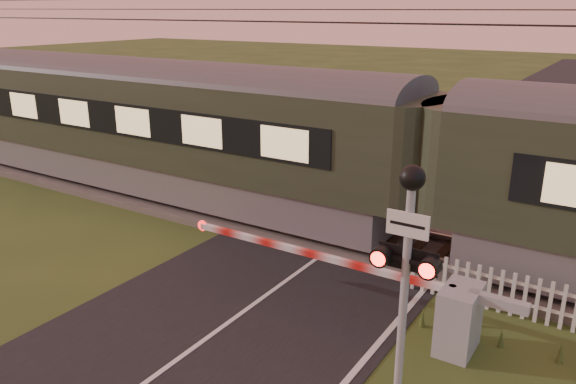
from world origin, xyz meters
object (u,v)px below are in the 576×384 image
Objects in this scene: crossing_signal at (408,244)px; boom_gate at (442,311)px; picket_fence at (501,291)px; train at (435,166)px.

boom_gate is at bearing 86.53° from crossing_signal.
crossing_signal reaches higher than picket_fence.
picket_fence is at bearing 69.82° from boom_gate.
crossing_signal is (1.39, -5.41, 0.30)m from train.
crossing_signal is at bearing -93.47° from boom_gate.
train is 11.43× the size of crossing_signal.
boom_gate is (1.50, -3.64, -1.61)m from train.
train reaches higher than picket_fence.
train reaches higher than boom_gate.
train reaches higher than crossing_signal.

